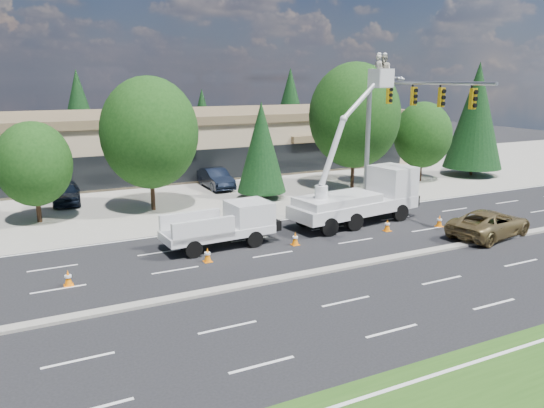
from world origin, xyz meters
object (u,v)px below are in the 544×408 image
signal_mast (390,120)px  minivan (490,223)px  bucket_truck (363,189)px  utility_pickup (225,229)px

signal_mast → minivan: 8.60m
signal_mast → minivan: signal_mast is taller
signal_mast → bucket_truck: size_ratio=1.01×
minivan → bucket_truck: bearing=27.1°
signal_mast → minivan: size_ratio=1.88×
utility_pickup → bucket_truck: bearing=1.1°
signal_mast → bucket_truck: 4.70m
utility_pickup → bucket_truck: (9.24, 0.68, 1.15)m
minivan → signal_mast: bearing=7.0°
bucket_truck → utility_pickup: bearing=176.5°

